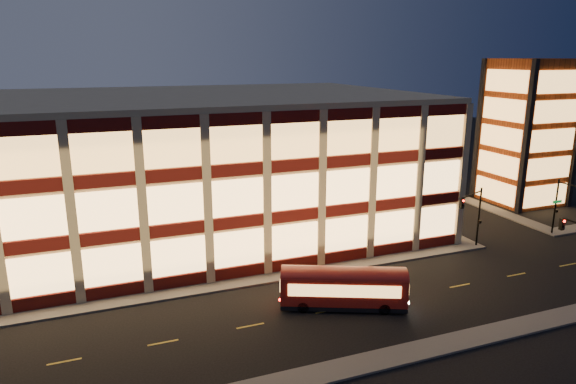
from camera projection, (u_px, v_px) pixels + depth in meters
name	position (u px, v px, depth m)	size (l,w,h in m)	color
ground	(252.00, 287.00, 41.95)	(200.00, 200.00, 0.00)	black
sidewalk_office_south	(213.00, 287.00, 41.78)	(54.00, 2.00, 0.15)	#514F4C
sidewalk_office_east	(385.00, 204.00, 65.29)	(2.00, 30.00, 0.15)	#514F4C
sidewalk_tower_west	(455.00, 195.00, 69.14)	(2.00, 30.00, 0.15)	#514F4C
sidewalk_near	(318.00, 375.00, 30.22)	(100.00, 2.00, 0.15)	#514F4C
office_building	(177.00, 164.00, 54.32)	(50.45, 30.45, 14.50)	tan
stair_tower	(526.00, 132.00, 64.39)	(8.60, 8.60, 18.00)	#8C3814
traffic_signal_far	(473.00, 209.00, 48.88)	(3.79, 1.87, 6.00)	black
traffic_signal_right	(568.00, 200.00, 52.05)	(1.20, 4.37, 6.00)	black
trolley_bus	(343.00, 286.00, 38.14)	(9.41, 5.90, 3.14)	maroon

